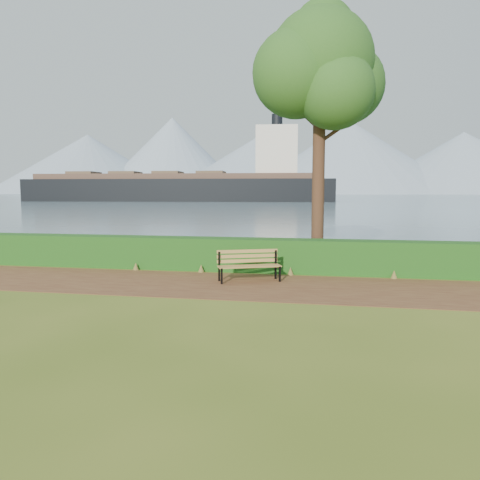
# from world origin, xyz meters

# --- Properties ---
(ground) EXTENTS (140.00, 140.00, 0.00)m
(ground) POSITION_xyz_m (0.00, 0.00, 0.00)
(ground) COLOR #4D631C
(ground) RESTS_ON ground
(path) EXTENTS (40.00, 3.40, 0.01)m
(path) POSITION_xyz_m (0.00, 0.30, 0.01)
(path) COLOR #542B1C
(path) RESTS_ON ground
(hedge) EXTENTS (32.00, 0.85, 1.00)m
(hedge) POSITION_xyz_m (0.00, 2.60, 0.50)
(hedge) COLOR #164F16
(hedge) RESTS_ON ground
(water) EXTENTS (700.00, 510.00, 0.00)m
(water) POSITION_xyz_m (0.00, 260.00, 0.01)
(water) COLOR slate
(water) RESTS_ON ground
(mountains) EXTENTS (585.00, 190.00, 70.00)m
(mountains) POSITION_xyz_m (-9.17, 406.05, 27.70)
(mountains) COLOR #8398AF
(mountains) RESTS_ON ground
(bench) EXTENTS (1.76, 1.10, 0.85)m
(bench) POSITION_xyz_m (0.54, 0.96, 0.49)
(bench) COLOR black
(bench) RESTS_ON ground
(tree) EXTENTS (4.07, 3.52, 8.32)m
(tree) POSITION_xyz_m (2.32, 3.60, 6.19)
(tree) COLOR #341E15
(tree) RESTS_ON ground
(cargo_ship) EXTENTS (72.98, 17.77, 21.94)m
(cargo_ship) POSITION_xyz_m (-29.59, 95.39, 3.27)
(cargo_ship) COLOR black
(cargo_ship) RESTS_ON ground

